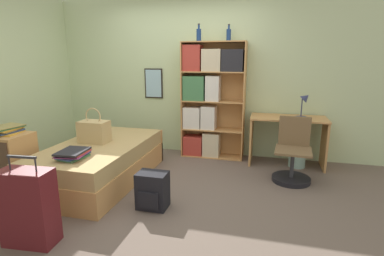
# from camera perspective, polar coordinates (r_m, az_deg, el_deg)

# --- Properties ---
(ground_plane) EXTENTS (14.00, 14.00, 0.00)m
(ground_plane) POSITION_cam_1_polar(r_m,az_deg,el_deg) (3.97, -7.46, -10.81)
(ground_plane) COLOR #66564C
(wall_back) EXTENTS (10.00, 0.09, 2.60)m
(wall_back) POSITION_cam_1_polar(r_m,az_deg,el_deg) (5.13, -1.27, 9.75)
(wall_back) COLOR beige
(wall_back) RESTS_ON ground_plane
(bed) EXTENTS (1.07, 1.92, 0.51)m
(bed) POSITION_cam_1_polar(r_m,az_deg,el_deg) (4.22, -16.93, -6.18)
(bed) COLOR tan
(bed) RESTS_ON ground_plane
(handbag) EXTENTS (0.38, 0.24, 0.47)m
(handbag) POSITION_cam_1_polar(r_m,az_deg,el_deg) (4.20, -18.13, -0.59)
(handbag) COLOR tan
(handbag) RESTS_ON bed
(book_stack_on_bed) EXTENTS (0.34, 0.39, 0.09)m
(book_stack_on_bed) POSITION_cam_1_polar(r_m,az_deg,el_deg) (3.63, -21.70, -4.61)
(book_stack_on_bed) COLOR #427A4C
(book_stack_on_bed) RESTS_ON bed
(suitcase) EXTENTS (0.47, 0.28, 0.82)m
(suitcase) POSITION_cam_1_polar(r_m,az_deg,el_deg) (3.04, -28.71, -13.14)
(suitcase) COLOR #5B191E
(suitcase) RESTS_ON ground_plane
(dresser) EXTENTS (0.56, 0.46, 0.72)m
(dresser) POSITION_cam_1_polar(r_m,az_deg,el_deg) (4.32, -31.70, -5.65)
(dresser) COLOR tan
(dresser) RESTS_ON ground_plane
(magazine_pile_on_dresser) EXTENTS (0.35, 0.40, 0.09)m
(magazine_pile_on_dresser) POSITION_cam_1_polar(r_m,az_deg,el_deg) (4.24, -31.90, -0.27)
(magazine_pile_on_dresser) COLOR gold
(magazine_pile_on_dresser) RESTS_ON dresser
(bookcase) EXTENTS (1.01, 0.31, 1.86)m
(bookcase) POSITION_cam_1_polar(r_m,az_deg,el_deg) (4.86, 2.88, 5.69)
(bookcase) COLOR tan
(bookcase) RESTS_ON ground_plane
(bottle_green) EXTENTS (0.07, 0.07, 0.26)m
(bottle_green) POSITION_cam_1_polar(r_m,az_deg,el_deg) (4.82, 1.30, 17.38)
(bottle_green) COLOR navy
(bottle_green) RESTS_ON bookcase
(bottle_brown) EXTENTS (0.07, 0.07, 0.25)m
(bottle_brown) POSITION_cam_1_polar(r_m,az_deg,el_deg) (4.82, 7.00, 17.25)
(bottle_brown) COLOR navy
(bottle_brown) RESTS_ON bookcase
(desk) EXTENTS (1.11, 0.54, 0.75)m
(desk) POSITION_cam_1_polar(r_m,az_deg,el_deg) (4.75, 17.72, -0.78)
(desk) COLOR tan
(desk) RESTS_ON ground_plane
(desk_lamp) EXTENTS (0.21, 0.16, 0.38)m
(desk_lamp) POSITION_cam_1_polar(r_m,az_deg,el_deg) (4.70, 20.69, 4.80)
(desk_lamp) COLOR navy
(desk_lamp) RESTS_ON desk
(desk_chair) EXTENTS (0.50, 0.50, 0.84)m
(desk_chair) POSITION_cam_1_polar(r_m,az_deg,el_deg) (4.24, 18.56, -6.07)
(desk_chair) COLOR black
(desk_chair) RESTS_ON ground_plane
(backpack) EXTENTS (0.33, 0.26, 0.40)m
(backpack) POSITION_cam_1_polar(r_m,az_deg,el_deg) (3.36, -7.54, -11.73)
(backpack) COLOR black
(backpack) RESTS_ON ground_plane
(waste_bin) EXTENTS (0.24, 0.24, 0.24)m
(waste_bin) POSITION_cam_1_polar(r_m,az_deg,el_deg) (4.82, 19.36, -5.55)
(waste_bin) COLOR #99C1B2
(waste_bin) RESTS_ON ground_plane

